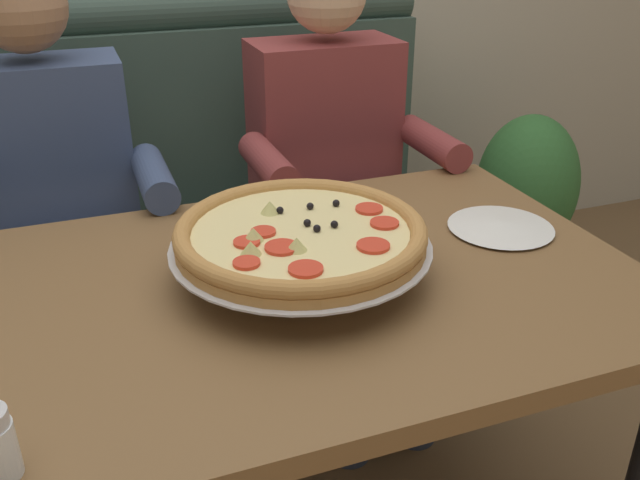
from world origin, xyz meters
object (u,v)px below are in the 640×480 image
object	(u,v)px
dining_table	(276,324)
pizza	(301,235)
booth_bench	(195,243)
diner_left	(54,198)
diner_right	(337,162)
plate_near_left	(501,225)
potted_plant	(525,200)

from	to	relation	value
dining_table	pizza	size ratio (longest dim) A/B	2.87
booth_bench	dining_table	bearing A→B (deg)	-90.00
diner_left	diner_right	bearing A→B (deg)	0.00
pizza	dining_table	bearing A→B (deg)	-170.20
plate_near_left	diner_right	bearing A→B (deg)	104.35
plate_near_left	potted_plant	world-z (taller)	plate_near_left
booth_bench	diner_left	size ratio (longest dim) A/B	1.29
diner_right	plate_near_left	distance (m)	0.59
dining_table	pizza	xyz separation A→B (m)	(0.05, 0.01, 0.17)
plate_near_left	potted_plant	xyz separation A→B (m)	(0.68, 0.79, -0.36)
diner_left	potted_plant	world-z (taller)	diner_left
diner_right	diner_left	bearing A→B (deg)	180.00
diner_left	plate_near_left	xyz separation A→B (m)	(0.89, -0.57, 0.03)
dining_table	diner_left	size ratio (longest dim) A/B	1.07
potted_plant	diner_left	bearing A→B (deg)	-171.96
booth_bench	plate_near_left	bearing A→B (deg)	-58.30
diner_left	plate_near_left	world-z (taller)	diner_left
booth_bench	diner_right	bearing A→B (deg)	-35.75
dining_table	pizza	distance (m)	0.18
diner_right	pizza	bearing A→B (deg)	-117.26
pizza	plate_near_left	xyz separation A→B (m)	(0.46, 0.05, -0.07)
dining_table	diner_right	size ratio (longest dim) A/B	1.07
booth_bench	plate_near_left	size ratio (longest dim) A/B	7.40
booth_bench	dining_table	xyz separation A→B (m)	(0.00, -0.89, 0.25)
diner_left	plate_near_left	size ratio (longest dim) A/B	5.74
dining_table	plate_near_left	size ratio (longest dim) A/B	6.13
diner_right	pizza	world-z (taller)	diner_right
pizza	diner_right	bearing A→B (deg)	62.74
booth_bench	dining_table	size ratio (longest dim) A/B	1.21
potted_plant	booth_bench	bearing A→B (deg)	177.82
diner_left	pizza	world-z (taller)	diner_left
diner_right	potted_plant	distance (m)	0.91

